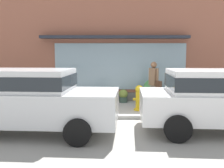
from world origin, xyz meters
name	(u,v)px	position (x,y,z in m)	size (l,w,h in m)	color
ground_plane	(115,117)	(0.00, 0.00, 0.00)	(60.00, 60.00, 0.00)	#9E9B93
curb_strip	(115,117)	(0.00, -0.20, 0.06)	(14.00, 0.24, 0.12)	#B2B2AD
storefront	(115,41)	(0.00, 3.19, 2.60)	(14.00, 0.81, 5.30)	#935642
fire_hydrant	(139,98)	(0.89, 1.04, 0.47)	(0.44, 0.41, 0.92)	gold
pedestrian_with_handbag	(154,81)	(1.48, 1.49, 1.03)	(0.44, 0.61, 1.75)	#9E9384
parked_car_silver	(29,97)	(-2.21, -1.63, 0.93)	(4.48, 2.19, 1.64)	silver
parked_car_white	(220,97)	(2.73, -1.51, 0.92)	(4.37, 2.26, 1.63)	white
potted_plant_doorstep	(36,93)	(-3.33, 2.55, 0.42)	(0.57, 0.57, 0.80)	#33473D
potted_plant_window_left	(209,95)	(3.98, 2.52, 0.34)	(0.46, 0.46, 0.65)	#33473D
potted_plant_low_front	(58,98)	(-2.32, 2.12, 0.26)	(0.37, 0.37, 0.52)	#33473D
potted_plant_window_right	(152,90)	(1.57, 2.50, 0.55)	(0.73, 0.73, 0.99)	#4C4C51
potted_plant_trailing_edge	(94,97)	(-0.85, 2.33, 0.25)	(0.30, 0.30, 0.47)	#B7B2A3
potted_plant_window_center	(189,92)	(3.11, 2.40, 0.49)	(0.72, 0.72, 0.90)	#4C4C51
potted_plant_near_hydrant	(123,96)	(0.37, 2.56, 0.29)	(0.38, 0.38, 0.55)	#33473D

